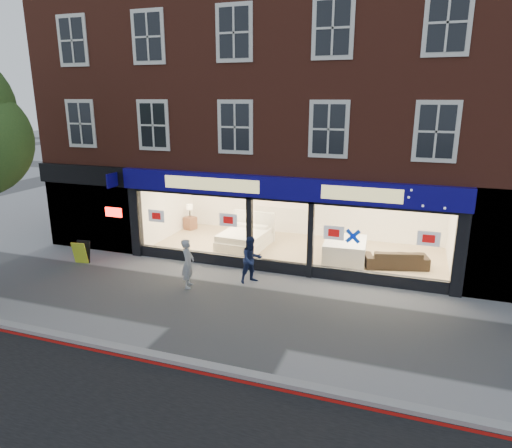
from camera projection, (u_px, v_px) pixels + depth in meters
The scene contains 12 objects.
ground at pixel (248, 311), 12.64m from camera, with size 120.00×120.00×0.00m, color gray.
kerb_line at pixel (198, 372), 9.82m from camera, with size 60.00×0.10×0.01m, color #8C0A07.
kerb_stone at pixel (202, 365), 9.98m from camera, with size 60.00×0.25×0.12m, color gray.
showroom_floor at pixel (295, 251), 17.40m from camera, with size 11.00×4.50×0.10m, color tan.
building at pixel (310, 71), 17.15m from camera, with size 19.00×8.26×10.30m.
display_bed at pixel (245, 237), 17.82m from camera, with size 1.83×2.18×1.18m.
bedside_table at pixel (190, 223), 20.07m from camera, with size 0.45×0.45×0.55m, color brown.
mattress_stack at pixel (345, 250), 16.28m from camera, with size 1.55×1.91×0.72m.
sofa at pixel (396, 259), 15.57m from camera, with size 2.09×0.82×0.61m, color black.
a_board at pixel (82, 252), 16.20m from camera, with size 0.53×0.34×0.81m, color #CADC26.
pedestrian_grey at pixel (188, 263), 14.07m from camera, with size 0.57×0.37×1.55m, color #A4A7AC.
pedestrian_blue at pixel (252, 260), 14.43m from camera, with size 0.74×0.57×1.51m, color #1B264C.
Camera 1 is at (4.03, -10.80, 5.73)m, focal length 32.00 mm.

